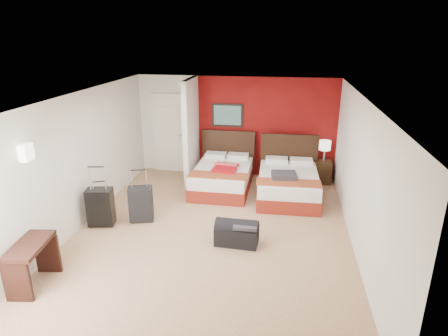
% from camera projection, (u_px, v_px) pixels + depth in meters
% --- Properties ---
extents(ground, '(6.50, 6.50, 0.00)m').
position_uv_depth(ground, '(212.00, 233.00, 7.14)').
color(ground, tan).
rests_on(ground, ground).
extents(room_walls, '(5.02, 6.52, 2.50)m').
position_uv_depth(room_walls, '(160.00, 143.00, 8.25)').
color(room_walls, silver).
rests_on(room_walls, ground).
extents(red_accent_panel, '(3.50, 0.04, 2.50)m').
position_uv_depth(red_accent_panel, '(265.00, 128.00, 9.61)').
color(red_accent_panel, maroon).
rests_on(red_accent_panel, ground).
extents(partition_wall, '(0.12, 1.20, 2.50)m').
position_uv_depth(partition_wall, '(191.00, 131.00, 9.30)').
color(partition_wall, silver).
rests_on(partition_wall, ground).
extents(entry_door, '(0.82, 0.06, 2.05)m').
position_uv_depth(entry_door, '(169.00, 133.00, 10.03)').
color(entry_door, silver).
rests_on(entry_door, ground).
extents(bed_left, '(1.29, 1.83, 0.54)m').
position_uv_depth(bed_left, '(222.00, 179.00, 9.02)').
color(bed_left, silver).
rests_on(bed_left, ground).
extents(bed_right, '(1.35, 1.90, 0.56)m').
position_uv_depth(bed_right, '(288.00, 186.00, 8.58)').
color(bed_right, silver).
rests_on(bed_right, ground).
extents(red_suitcase_open, '(0.60, 0.77, 0.09)m').
position_uv_depth(red_suitcase_open, '(226.00, 167.00, 8.81)').
color(red_suitcase_open, '#A50E16').
rests_on(red_suitcase_open, bed_left).
extents(jacket_bundle, '(0.57, 0.48, 0.12)m').
position_uv_depth(jacket_bundle, '(284.00, 176.00, 8.20)').
color(jacket_bundle, '#343438').
rests_on(jacket_bundle, bed_right).
extents(nightstand, '(0.41, 0.41, 0.56)m').
position_uv_depth(nightstand, '(322.00, 172.00, 9.44)').
color(nightstand, black).
rests_on(nightstand, ground).
extents(table_lamp, '(0.34, 0.34, 0.50)m').
position_uv_depth(table_lamp, '(324.00, 151.00, 9.26)').
color(table_lamp, white).
rests_on(table_lamp, nightstand).
extents(suitcase_black, '(0.52, 0.38, 0.72)m').
position_uv_depth(suitcase_black, '(101.00, 208.00, 7.30)').
color(suitcase_black, black).
rests_on(suitcase_black, ground).
extents(suitcase_charcoal, '(0.52, 0.40, 0.67)m').
position_uv_depth(suitcase_charcoal, '(141.00, 205.00, 7.48)').
color(suitcase_charcoal, black).
rests_on(suitcase_charcoal, ground).
extents(suitcase_navy, '(0.44, 0.35, 0.52)m').
position_uv_depth(suitcase_navy, '(102.00, 212.00, 7.38)').
color(suitcase_navy, black).
rests_on(suitcase_navy, ground).
extents(duffel_bag, '(0.76, 0.44, 0.38)m').
position_uv_depth(duffel_bag, '(237.00, 234.00, 6.71)').
color(duffel_bag, black).
rests_on(duffel_bag, ground).
extents(jacket_draped, '(0.41, 0.35, 0.05)m').
position_uv_depth(jacket_draped, '(245.00, 225.00, 6.57)').
color(jacket_draped, '#333237').
rests_on(jacket_draped, duffel_bag).
extents(desk, '(0.52, 0.88, 0.70)m').
position_uv_depth(desk, '(33.00, 265.00, 5.54)').
color(desk, black).
rests_on(desk, ground).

